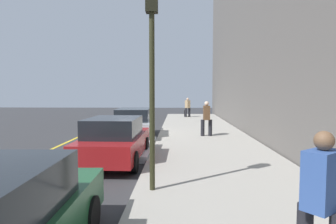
{
  "coord_description": "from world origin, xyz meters",
  "views": [
    {
      "loc": [
        -15.16,
        -2.0,
        2.36
      ],
      "look_at": [
        0.93,
        -1.45,
        1.25
      ],
      "focal_mm": 31.27,
      "sensor_mm": 36.0,
      "label": 1
    }
  ],
  "objects_px": {
    "parked_car_red": "(115,140)",
    "pedestrian_blue_coat": "(322,200)",
    "traffic_light_pole": "(152,51)",
    "rolling_suitcase": "(185,113)",
    "parked_car_silver": "(134,123)",
    "pedestrian_tan_coat": "(188,107)",
    "pedestrian_brown_coat": "(207,117)"
  },
  "relations": [
    {
      "from": "traffic_light_pole",
      "to": "parked_car_red",
      "type": "bearing_deg",
      "value": 26.08
    },
    {
      "from": "pedestrian_tan_coat",
      "to": "pedestrian_brown_coat",
      "type": "bearing_deg",
      "value": -176.98
    },
    {
      "from": "parked_car_silver",
      "to": "pedestrian_brown_coat",
      "type": "xyz_separation_m",
      "value": [
        -0.33,
        -3.69,
        0.32
      ]
    },
    {
      "from": "traffic_light_pole",
      "to": "pedestrian_blue_coat",
      "type": "bearing_deg",
      "value": -143.32
    },
    {
      "from": "pedestrian_tan_coat",
      "to": "parked_car_red",
      "type": "bearing_deg",
      "value": 169.57
    },
    {
      "from": "parked_car_silver",
      "to": "pedestrian_blue_coat",
      "type": "distance_m",
      "value": 12.2
    },
    {
      "from": "pedestrian_brown_coat",
      "to": "traffic_light_pole",
      "type": "bearing_deg",
      "value": 166.15
    },
    {
      "from": "parked_car_silver",
      "to": "rolling_suitcase",
      "type": "xyz_separation_m",
      "value": [
        11.14,
        -2.93,
        -0.32
      ]
    },
    {
      "from": "parked_car_silver",
      "to": "pedestrian_tan_coat",
      "type": "xyz_separation_m",
      "value": [
        10.72,
        -3.11,
        0.29
      ]
    },
    {
      "from": "parked_car_silver",
      "to": "rolling_suitcase",
      "type": "bearing_deg",
      "value": -14.74
    },
    {
      "from": "pedestrian_blue_coat",
      "to": "rolling_suitcase",
      "type": "xyz_separation_m",
      "value": [
        22.68,
        1.03,
        -0.65
      ]
    },
    {
      "from": "parked_car_silver",
      "to": "pedestrian_blue_coat",
      "type": "height_order",
      "value": "pedestrian_blue_coat"
    },
    {
      "from": "parked_car_red",
      "to": "traffic_light_pole",
      "type": "relative_size",
      "value": 0.92
    },
    {
      "from": "pedestrian_blue_coat",
      "to": "pedestrian_tan_coat",
      "type": "height_order",
      "value": "pedestrian_blue_coat"
    },
    {
      "from": "pedestrian_blue_coat",
      "to": "pedestrian_tan_coat",
      "type": "distance_m",
      "value": 22.28
    },
    {
      "from": "pedestrian_blue_coat",
      "to": "parked_car_silver",
      "type": "bearing_deg",
      "value": 18.95
    },
    {
      "from": "pedestrian_brown_coat",
      "to": "parked_car_silver",
      "type": "bearing_deg",
      "value": 84.9
    },
    {
      "from": "parked_car_red",
      "to": "pedestrian_brown_coat",
      "type": "height_order",
      "value": "pedestrian_brown_coat"
    },
    {
      "from": "parked_car_silver",
      "to": "rolling_suitcase",
      "type": "height_order",
      "value": "parked_car_silver"
    },
    {
      "from": "parked_car_silver",
      "to": "pedestrian_brown_coat",
      "type": "distance_m",
      "value": 3.72
    },
    {
      "from": "parked_car_silver",
      "to": "rolling_suitcase",
      "type": "distance_m",
      "value": 11.53
    },
    {
      "from": "parked_car_red",
      "to": "parked_car_silver",
      "type": "relative_size",
      "value": 0.89
    },
    {
      "from": "traffic_light_pole",
      "to": "rolling_suitcase",
      "type": "relative_size",
      "value": 4.95
    },
    {
      "from": "pedestrian_blue_coat",
      "to": "traffic_light_pole",
      "type": "relative_size",
      "value": 0.38
    },
    {
      "from": "parked_car_red",
      "to": "parked_car_silver",
      "type": "xyz_separation_m",
      "value": [
        5.35,
        0.15,
        0.0
      ]
    },
    {
      "from": "parked_car_red",
      "to": "pedestrian_blue_coat",
      "type": "height_order",
      "value": "pedestrian_blue_coat"
    },
    {
      "from": "traffic_light_pole",
      "to": "rolling_suitcase",
      "type": "distance_m",
      "value": 19.86
    },
    {
      "from": "parked_car_red",
      "to": "pedestrian_tan_coat",
      "type": "distance_m",
      "value": 16.35
    },
    {
      "from": "parked_car_red",
      "to": "pedestrian_tan_coat",
      "type": "xyz_separation_m",
      "value": [
        16.07,
        -2.96,
        0.29
      ]
    },
    {
      "from": "parked_car_red",
      "to": "pedestrian_brown_coat",
      "type": "bearing_deg",
      "value": -35.19
    },
    {
      "from": "pedestrian_blue_coat",
      "to": "pedestrian_tan_coat",
      "type": "bearing_deg",
      "value": 2.19
    },
    {
      "from": "parked_car_red",
      "to": "pedestrian_blue_coat",
      "type": "xyz_separation_m",
      "value": [
        -6.19,
        -3.81,
        0.33
      ]
    }
  ]
}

